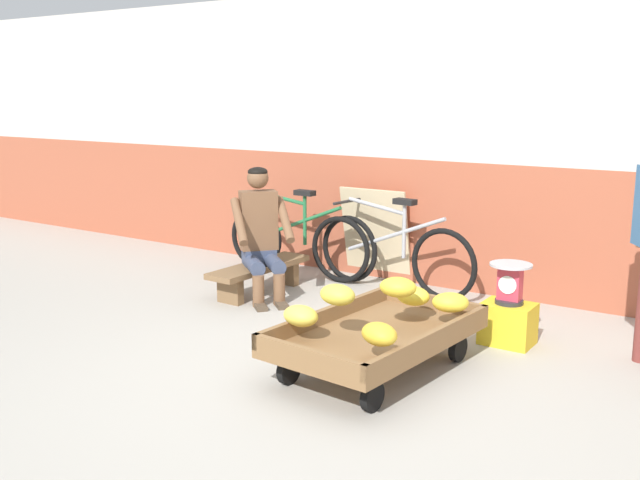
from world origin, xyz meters
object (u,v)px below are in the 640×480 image
(vendor_seated, at_px, (261,233))
(sign_board, at_px, (376,234))
(banana_cart, at_px, (377,337))
(weighing_scale, at_px, (510,283))
(low_bench, at_px, (259,272))
(bicycle_near_left, at_px, (296,240))
(bicycle_far_left, at_px, (394,253))
(plastic_crate, at_px, (508,324))

(vendor_seated, xyz_separation_m, sign_board, (0.54, 1.09, -0.13))
(banana_cart, bearing_deg, weighing_scale, 62.62)
(low_bench, relative_size, bicycle_near_left, 0.67)
(vendor_seated, bearing_deg, low_bench, 139.89)
(bicycle_near_left, bearing_deg, banana_cart, -42.88)
(vendor_seated, distance_m, bicycle_far_left, 1.22)
(low_bench, height_order, weighing_scale, weighing_scale)
(low_bench, xyz_separation_m, weighing_scale, (2.32, -0.06, 0.25))
(weighing_scale, bearing_deg, vendor_seated, 179.98)
(low_bench, relative_size, vendor_seated, 0.97)
(weighing_scale, distance_m, bicycle_far_left, 1.59)
(vendor_seated, height_order, sign_board, vendor_seated)
(plastic_crate, height_order, bicycle_near_left, bicycle_near_left)
(bicycle_far_left, bearing_deg, plastic_crate, -30.79)
(plastic_crate, xyz_separation_m, weighing_scale, (0.00, -0.00, 0.30))
(banana_cart, height_order, plastic_crate, banana_cart)
(bicycle_far_left, bearing_deg, bicycle_near_left, -178.31)
(low_bench, distance_m, weighing_scale, 2.33)
(vendor_seated, height_order, bicycle_near_left, vendor_seated)
(banana_cart, height_order, weighing_scale, weighing_scale)
(banana_cart, bearing_deg, sign_board, 119.84)
(vendor_seated, distance_m, weighing_scale, 2.25)
(low_bench, xyz_separation_m, sign_board, (0.60, 1.04, 0.24))
(banana_cart, height_order, bicycle_far_left, bicycle_far_left)
(low_bench, distance_m, bicycle_near_left, 0.75)
(bicycle_near_left, height_order, bicycle_far_left, same)
(weighing_scale, bearing_deg, bicycle_far_left, 149.18)
(banana_cart, height_order, vendor_seated, vendor_seated)
(vendor_seated, height_order, weighing_scale, vendor_seated)
(weighing_scale, bearing_deg, low_bench, 178.58)
(vendor_seated, relative_size, bicycle_far_left, 0.69)
(weighing_scale, bearing_deg, plastic_crate, 90.00)
(plastic_crate, bearing_deg, weighing_scale, -90.00)
(sign_board, bearing_deg, vendor_seated, -116.17)
(plastic_crate, bearing_deg, vendor_seated, -179.99)
(banana_cart, bearing_deg, vendor_seated, 150.14)
(banana_cart, xyz_separation_m, plastic_crate, (0.52, 1.00, -0.09))
(weighing_scale, relative_size, sign_board, 0.34)
(banana_cart, relative_size, vendor_seated, 1.32)
(low_bench, height_order, plastic_crate, plastic_crate)
(low_bench, xyz_separation_m, bicycle_near_left, (-0.11, 0.72, 0.15))
(banana_cart, relative_size, bicycle_near_left, 0.91)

